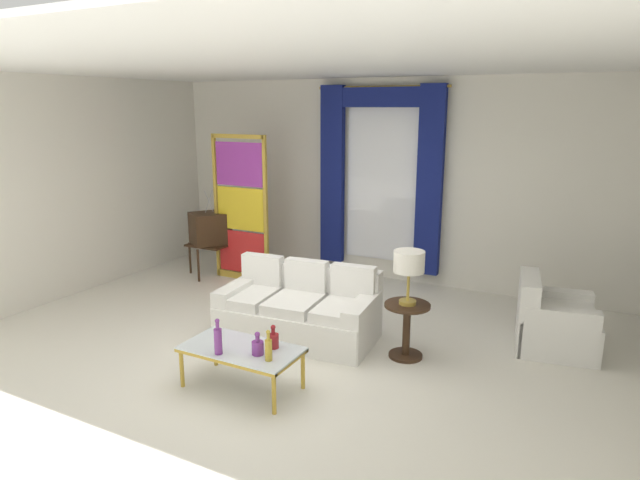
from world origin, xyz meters
name	(u,v)px	position (x,y,z in m)	size (l,w,h in m)	color
ground_plane	(282,351)	(0.00, 0.00, 0.00)	(16.00, 16.00, 0.00)	silver
wall_rear	(387,181)	(0.00, 3.06, 1.50)	(8.00, 0.12, 3.00)	white
wall_left	(83,185)	(-3.66, 0.60, 1.50)	(0.12, 7.00, 3.00)	white
ceiling_slab	(316,66)	(0.00, 0.80, 3.02)	(8.00, 7.60, 0.04)	white
curtained_window	(380,166)	(-0.06, 2.89, 1.74)	(2.00, 0.17, 2.70)	white
couch_white_long	(301,310)	(-0.04, 0.47, 0.30)	(1.83, 1.07, 0.86)	white
coffee_table	(241,351)	(0.09, -0.86, 0.37)	(1.11, 0.59, 0.41)	silver
bottle_blue_decanter	(258,347)	(0.31, -0.91, 0.49)	(0.11, 0.11, 0.22)	#753384
bottle_crystal_tall	(218,340)	(-0.01, -1.07, 0.55)	(0.07, 0.07, 0.34)	#753384
bottle_amber_squat	(273,340)	(0.36, -0.73, 0.49)	(0.10, 0.10, 0.23)	maroon
bottle_ruby_flask	(269,348)	(0.46, -0.97, 0.52)	(0.07, 0.07, 0.29)	gold
vintage_tv	(210,230)	(-2.45, 1.86, 0.73)	(0.75, 0.77, 1.35)	#382314
armchair_white	(551,324)	(2.57, 1.43, 0.29)	(0.94, 0.93, 0.80)	white
stained_glass_divider	(241,212)	(-1.88, 1.90, 1.06)	(0.95, 0.05, 2.20)	gold
peacock_figurine	(256,276)	(-1.40, 1.56, 0.22)	(0.44, 0.60, 0.50)	beige
round_side_table	(407,325)	(1.24, 0.49, 0.36)	(0.48, 0.48, 0.59)	#382314
table_lamp_brass	(409,264)	(1.24, 0.49, 1.03)	(0.32, 0.32, 0.57)	#B29338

